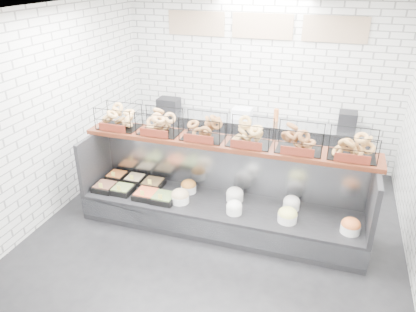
% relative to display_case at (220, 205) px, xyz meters
% --- Properties ---
extents(ground, '(5.50, 5.50, 0.00)m').
position_rel_display_case_xyz_m(ground, '(0.02, -0.34, -0.33)').
color(ground, black).
rests_on(ground, ground).
extents(room_shell, '(5.02, 5.51, 3.01)m').
position_rel_display_case_xyz_m(room_shell, '(0.02, 0.26, 1.73)').
color(room_shell, silver).
rests_on(room_shell, ground).
extents(display_case, '(4.00, 0.90, 1.20)m').
position_rel_display_case_xyz_m(display_case, '(0.00, 0.00, 0.00)').
color(display_case, black).
rests_on(display_case, ground).
extents(bagel_shelf, '(4.10, 0.50, 0.40)m').
position_rel_display_case_xyz_m(bagel_shelf, '(0.03, 0.18, 1.07)').
color(bagel_shelf, '#3B170C').
rests_on(bagel_shelf, display_case).
extents(prep_counter, '(4.00, 0.60, 1.20)m').
position_rel_display_case_xyz_m(prep_counter, '(0.02, 2.09, 0.14)').
color(prep_counter, '#93969B').
rests_on(prep_counter, ground).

